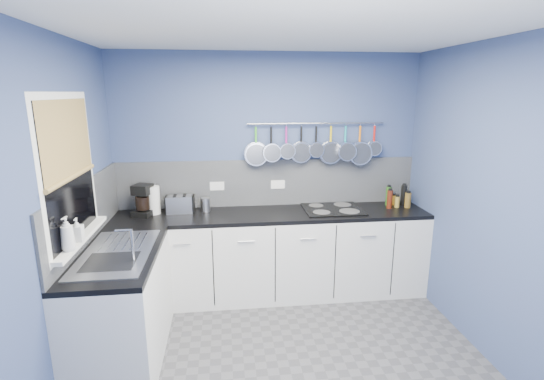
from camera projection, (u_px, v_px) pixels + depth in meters
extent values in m
cube|color=#47474C|center=(290.00, 368.00, 3.13)|extent=(3.20, 3.00, 0.02)
cube|color=white|center=(294.00, 25.00, 2.52)|extent=(3.20, 3.00, 0.02)
cube|color=#374773|center=(268.00, 173.00, 4.28)|extent=(3.20, 0.02, 2.50)
cube|color=#374773|center=(364.00, 345.00, 1.37)|extent=(3.20, 0.02, 2.50)
cube|color=#374773|center=(52.00, 223.00, 2.64)|extent=(0.02, 3.00, 2.50)
cube|color=#374773|center=(501.00, 207.00, 3.01)|extent=(0.02, 3.00, 2.50)
cube|color=slate|center=(269.00, 183.00, 4.28)|extent=(3.20, 0.02, 0.50)
cube|color=slate|center=(87.00, 212.00, 3.25)|extent=(0.02, 1.80, 0.50)
cube|color=silver|center=(272.00, 255.00, 4.18)|extent=(3.20, 0.60, 0.86)
cube|color=black|center=(272.00, 214.00, 4.07)|extent=(3.20, 0.60, 0.04)
cube|color=silver|center=(123.00, 308.00, 3.16)|extent=(0.60, 1.20, 0.86)
cube|color=black|center=(117.00, 255.00, 3.05)|extent=(0.60, 1.20, 0.04)
cube|color=white|center=(69.00, 170.00, 2.86)|extent=(0.01, 1.00, 1.10)
cube|color=black|center=(70.00, 170.00, 2.86)|extent=(0.01, 0.90, 1.00)
cube|color=tan|center=(67.00, 139.00, 2.81)|extent=(0.01, 0.90, 0.55)
cube|color=white|center=(81.00, 238.00, 2.99)|extent=(0.10, 0.98, 0.03)
cube|color=silver|center=(117.00, 252.00, 3.05)|extent=(0.50, 0.95, 0.01)
cube|color=white|center=(217.00, 186.00, 4.21)|extent=(0.15, 0.01, 0.09)
cube|color=white|center=(278.00, 184.00, 4.29)|extent=(0.15, 0.01, 0.09)
cylinder|color=silver|center=(316.00, 123.00, 4.15)|extent=(1.45, 0.02, 0.02)
imported|color=white|center=(67.00, 234.00, 2.68)|extent=(0.10, 0.11, 0.24)
imported|color=white|center=(77.00, 230.00, 2.86)|extent=(0.08, 0.08, 0.17)
cylinder|color=white|center=(154.00, 200.00, 4.00)|extent=(0.15, 0.15, 0.28)
cube|color=silver|center=(180.00, 204.00, 4.06)|extent=(0.28, 0.17, 0.17)
cylinder|color=silver|center=(205.00, 204.00, 4.10)|extent=(0.12, 0.12, 0.14)
cube|color=black|center=(332.00, 209.00, 4.18)|extent=(0.60, 0.53, 0.01)
cylinder|color=black|center=(404.00, 195.00, 4.32)|extent=(0.06, 0.06, 0.22)
cylinder|color=#8C5914|center=(393.00, 200.00, 4.34)|extent=(0.05, 0.05, 0.11)
cylinder|color=#265919|center=(388.00, 196.00, 4.31)|extent=(0.06, 0.06, 0.20)
cylinder|color=brown|center=(408.00, 200.00, 4.23)|extent=(0.06, 0.06, 0.16)
cylinder|color=olive|center=(397.00, 202.00, 4.24)|extent=(0.05, 0.05, 0.12)
cylinder|color=#4C190C|center=(390.00, 199.00, 4.20)|extent=(0.06, 0.06, 0.19)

